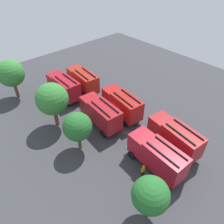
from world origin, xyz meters
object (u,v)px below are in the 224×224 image
at_px(fire_truck_5, 64,86).
at_px(traffic_cone_0, 85,106).
at_px(fire_truck_0, 175,136).
at_px(firefighter_1, 79,121).
at_px(firefighter_0, 143,170).
at_px(traffic_cone_1, 89,107).
at_px(tree_0, 150,195).
at_px(tree_2, 52,99).
at_px(fire_truck_4, 100,113).
at_px(tree_1, 77,127).
at_px(fire_truck_3, 157,155).
at_px(tree_3, 11,73).
at_px(fire_truck_2, 83,80).
at_px(fire_truck_1, 122,103).

relative_size(fire_truck_5, traffic_cone_0, 10.26).
height_order(fire_truck_0, firefighter_1, fire_truck_0).
xyz_separation_m(firefighter_0, traffic_cone_1, (13.98, -3.11, -0.59)).
relative_size(fire_truck_5, tree_0, 1.38).
distance_m(tree_0, traffic_cone_1, 18.56).
relative_size(tree_2, traffic_cone_1, 10.03).
xyz_separation_m(fire_truck_4, tree_1, (-1.70, 4.90, 1.53)).
bearing_deg(firefighter_0, tree_2, -169.04).
xyz_separation_m(firefighter_0, firefighter_1, (11.61, 0.45, 0.01)).
bearing_deg(tree_2, firefighter_0, -169.35).
distance_m(fire_truck_3, tree_3, 25.74).
xyz_separation_m(fire_truck_0, traffic_cone_1, (13.80, 2.76, -1.82)).
distance_m(firefighter_1, tree_0, 15.28).
height_order(fire_truck_0, tree_1, tree_1).
bearing_deg(tree_3, firefighter_0, -171.13).
bearing_deg(tree_2, firefighter_1, -137.48).
distance_m(fire_truck_4, tree_1, 5.41).
distance_m(fire_truck_5, traffic_cone_0, 5.08).
relative_size(fire_truck_2, tree_0, 1.40).
relative_size(fire_truck_2, fire_truck_3, 1.01).
xyz_separation_m(fire_truck_2, fire_truck_5, (0.42, 3.59, 0.00)).
height_order(firefighter_0, tree_0, tree_0).
bearing_deg(fire_truck_0, tree_0, 118.42).
distance_m(firefighter_0, tree_2, 14.68).
relative_size(fire_truck_4, firefighter_0, 4.43).
bearing_deg(fire_truck_1, fire_truck_0, -172.55).
bearing_deg(tree_3, traffic_cone_0, -146.72).
bearing_deg(tree_1, fire_truck_4, -70.84).
bearing_deg(firefighter_0, fire_truck_1, 148.34).
xyz_separation_m(fire_truck_2, fire_truck_4, (-9.10, 3.60, 0.00)).
height_order(fire_truck_2, tree_3, tree_3).
distance_m(firefighter_0, tree_1, 9.01).
distance_m(fire_truck_4, tree_3, 16.28).
xyz_separation_m(fire_truck_3, tree_1, (8.30, 4.73, 1.53)).
bearing_deg(tree_2, tree_0, 178.46).
bearing_deg(fire_truck_3, fire_truck_2, -7.66).
xyz_separation_m(fire_truck_4, traffic_cone_1, (4.16, -1.01, -1.82)).
relative_size(fire_truck_3, tree_0, 1.39).
height_order(fire_truck_3, firefighter_1, fire_truck_3).
bearing_deg(traffic_cone_1, fire_truck_0, -168.69).
relative_size(fire_truck_3, firefighter_1, 4.36).
bearing_deg(fire_truck_1, tree_2, 68.54).
bearing_deg(fire_truck_0, firefighter_0, 99.44).
bearing_deg(traffic_cone_0, firefighter_1, 132.99).
bearing_deg(tree_0, traffic_cone_1, -19.85).
xyz_separation_m(fire_truck_0, firefighter_0, (-0.18, 5.87, -1.22)).
relative_size(firefighter_0, firefighter_1, 0.99).
xyz_separation_m(fire_truck_1, traffic_cone_1, (4.63, 2.72, -1.82)).
bearing_deg(fire_truck_5, firefighter_1, 163.55).
distance_m(fire_truck_4, tree_0, 14.10).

